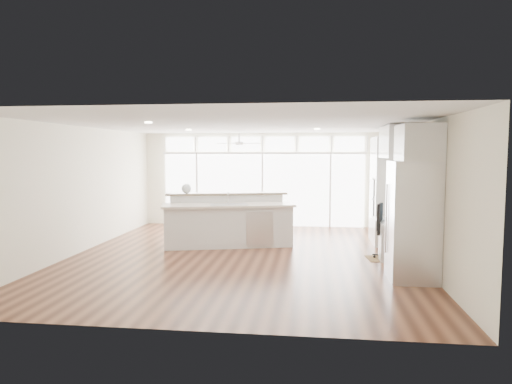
# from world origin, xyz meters

# --- Properties ---
(floor) EXTENTS (7.00, 8.00, 0.02)m
(floor) POSITION_xyz_m (0.00, 0.00, -0.01)
(floor) COLOR #402013
(floor) RESTS_ON ground
(ceiling) EXTENTS (7.00, 8.00, 0.02)m
(ceiling) POSITION_xyz_m (0.00, 0.00, 2.70)
(ceiling) COLOR silver
(ceiling) RESTS_ON wall_back
(wall_back) EXTENTS (7.00, 0.04, 2.70)m
(wall_back) POSITION_xyz_m (0.00, 4.00, 1.35)
(wall_back) COLOR white
(wall_back) RESTS_ON floor
(wall_front) EXTENTS (7.00, 0.04, 2.70)m
(wall_front) POSITION_xyz_m (0.00, -4.00, 1.35)
(wall_front) COLOR white
(wall_front) RESTS_ON floor
(wall_left) EXTENTS (0.04, 8.00, 2.70)m
(wall_left) POSITION_xyz_m (-3.50, 0.00, 1.35)
(wall_left) COLOR white
(wall_left) RESTS_ON floor
(wall_right) EXTENTS (0.04, 8.00, 2.70)m
(wall_right) POSITION_xyz_m (3.50, 0.00, 1.35)
(wall_right) COLOR white
(wall_right) RESTS_ON floor
(glass_wall) EXTENTS (5.80, 0.06, 2.08)m
(glass_wall) POSITION_xyz_m (0.00, 3.94, 1.05)
(glass_wall) COLOR white
(glass_wall) RESTS_ON wall_back
(transom_row) EXTENTS (5.90, 0.06, 0.40)m
(transom_row) POSITION_xyz_m (0.00, 3.94, 2.38)
(transom_row) COLOR white
(transom_row) RESTS_ON wall_back
(desk_window) EXTENTS (0.04, 0.85, 0.85)m
(desk_window) POSITION_xyz_m (3.46, 0.30, 1.55)
(desk_window) COLOR white
(desk_window) RESTS_ON wall_right
(ceiling_fan) EXTENTS (1.16, 1.16, 0.32)m
(ceiling_fan) POSITION_xyz_m (-0.50, 2.80, 2.48)
(ceiling_fan) COLOR silver
(ceiling_fan) RESTS_ON ceiling
(recessed_lights) EXTENTS (3.40, 3.00, 0.02)m
(recessed_lights) POSITION_xyz_m (0.00, 0.20, 2.68)
(recessed_lights) COLOR white
(recessed_lights) RESTS_ON ceiling
(oven_cabinet) EXTENTS (0.64, 1.20, 2.50)m
(oven_cabinet) POSITION_xyz_m (3.17, 1.80, 1.25)
(oven_cabinet) COLOR silver
(oven_cabinet) RESTS_ON floor
(desk_nook) EXTENTS (0.72, 1.30, 0.76)m
(desk_nook) POSITION_xyz_m (3.13, 0.30, 0.38)
(desk_nook) COLOR silver
(desk_nook) RESTS_ON floor
(upper_cabinets) EXTENTS (0.64, 1.30, 0.64)m
(upper_cabinets) POSITION_xyz_m (3.17, 0.30, 2.35)
(upper_cabinets) COLOR silver
(upper_cabinets) RESTS_ON wall_right
(refrigerator) EXTENTS (0.76, 0.90, 2.00)m
(refrigerator) POSITION_xyz_m (3.11, -1.35, 1.00)
(refrigerator) COLOR silver
(refrigerator) RESTS_ON floor
(fridge_cabinet) EXTENTS (0.64, 0.90, 0.60)m
(fridge_cabinet) POSITION_xyz_m (3.17, -1.35, 2.30)
(fridge_cabinet) COLOR silver
(fridge_cabinet) RESTS_ON wall_right
(framed_photos) EXTENTS (0.06, 0.22, 0.80)m
(framed_photos) POSITION_xyz_m (3.46, 0.92, 1.40)
(framed_photos) COLOR black
(framed_photos) RESTS_ON wall_right
(kitchen_island) EXTENTS (3.17, 1.84, 1.19)m
(kitchen_island) POSITION_xyz_m (-0.46, 0.98, 0.59)
(kitchen_island) COLOR silver
(kitchen_island) RESTS_ON floor
(rug) EXTENTS (0.86, 0.66, 0.01)m
(rug) POSITION_xyz_m (2.95, 0.11, 0.01)
(rug) COLOR #3D2913
(rug) RESTS_ON floor
(office_chair) EXTENTS (0.72, 0.69, 1.11)m
(office_chair) POSITION_xyz_m (2.99, 0.07, 0.56)
(office_chair) COLOR black
(office_chair) RESTS_ON floor
(fishbowl) EXTENTS (0.30, 0.30, 0.23)m
(fishbowl) POSITION_xyz_m (-1.48, 1.13, 1.30)
(fishbowl) COLOR silver
(fishbowl) RESTS_ON kitchen_island
(monitor) EXTENTS (0.16, 0.52, 0.43)m
(monitor) POSITION_xyz_m (3.05, 0.30, 0.98)
(monitor) COLOR black
(monitor) RESTS_ON desk_nook
(keyboard) EXTENTS (0.16, 0.32, 0.02)m
(keyboard) POSITION_xyz_m (2.88, 0.30, 0.77)
(keyboard) COLOR silver
(keyboard) RESTS_ON desk_nook
(potted_plant) EXTENTS (0.28, 0.31, 0.21)m
(potted_plant) POSITION_xyz_m (3.17, 1.80, 2.61)
(potted_plant) COLOR #2A632C
(potted_plant) RESTS_ON oven_cabinet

